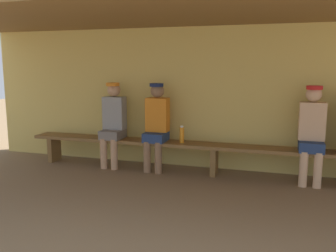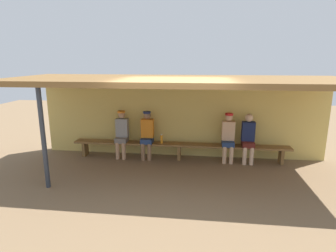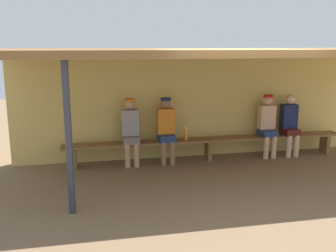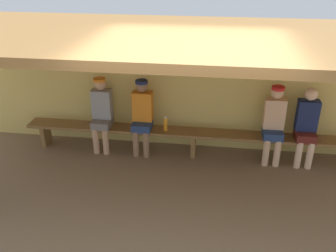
% 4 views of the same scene
% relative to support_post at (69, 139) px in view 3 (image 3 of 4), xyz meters
% --- Properties ---
extents(ground_plane, '(24.00, 24.00, 0.00)m').
position_rel_support_post_xyz_m(ground_plane, '(2.72, 0.55, -1.10)').
color(ground_plane, brown).
extents(back_wall, '(8.00, 0.20, 2.20)m').
position_rel_support_post_xyz_m(back_wall, '(2.72, 2.55, 0.00)').
color(back_wall, '#D8BC60').
rests_on(back_wall, ground).
extents(dugout_roof, '(8.00, 2.80, 0.12)m').
position_rel_support_post_xyz_m(dugout_roof, '(2.72, 1.25, 1.16)').
color(dugout_roof, brown).
rests_on(dugout_roof, back_wall).
extents(support_post, '(0.10, 0.10, 2.20)m').
position_rel_support_post_xyz_m(support_post, '(0.00, 0.00, 0.00)').
color(support_post, '#2D333D').
rests_on(support_post, ground).
extents(bench, '(6.00, 0.36, 0.46)m').
position_rel_support_post_xyz_m(bench, '(2.72, 2.10, -0.71)').
color(bench, brown).
rests_on(bench, ground).
extents(player_middle, '(0.34, 0.42, 1.34)m').
position_rel_support_post_xyz_m(player_middle, '(4.04, 2.10, -0.35)').
color(player_middle, navy).
rests_on(player_middle, ground).
extents(player_leftmost, '(0.34, 0.42, 1.34)m').
position_rel_support_post_xyz_m(player_leftmost, '(4.57, 2.10, -0.37)').
color(player_leftmost, '#591E19').
rests_on(player_leftmost, ground).
extents(player_in_red, '(0.34, 0.42, 1.34)m').
position_rel_support_post_xyz_m(player_in_red, '(1.08, 2.10, -0.35)').
color(player_in_red, slate).
rests_on(player_in_red, ground).
extents(player_in_blue, '(0.34, 0.42, 1.34)m').
position_rel_support_post_xyz_m(player_in_blue, '(1.81, 2.10, -0.35)').
color(player_in_blue, navy).
rests_on(player_in_blue, ground).
extents(water_bottle_orange, '(0.07, 0.07, 0.26)m').
position_rel_support_post_xyz_m(water_bottle_orange, '(2.22, 2.08, -0.52)').
color(water_bottle_orange, orange).
rests_on(water_bottle_orange, bench).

